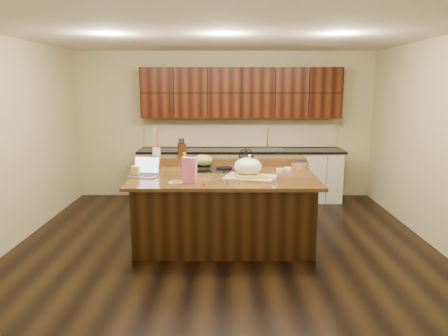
{
  "coord_description": "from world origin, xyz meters",
  "views": [
    {
      "loc": [
        0.02,
        -5.66,
        2.09
      ],
      "look_at": [
        0.0,
        0.05,
        1.0
      ],
      "focal_mm": 35.0,
      "sensor_mm": 36.0,
      "label": 1
    }
  ],
  "objects": [
    {
      "name": "candy_plate",
      "position": [
        -0.58,
        -0.49,
        0.93
      ],
      "size": [
        0.19,
        0.19,
        0.01
      ],
      "primitive_type": "cylinder",
      "rotation": [
        0.0,
        0.0,
        -0.06
      ],
      "color": "white",
      "rests_on": "island"
    },
    {
      "name": "ramekin_c",
      "position": [
        0.77,
        0.19,
        0.94
      ],
      "size": [
        0.13,
        0.13,
        0.04
      ],
      "primitive_type": "cylinder",
      "rotation": [
        0.0,
        0.0,
        -0.33
      ],
      "color": "white",
      "rests_on": "island"
    },
    {
      "name": "vinegar_bottle",
      "position": [
        0.33,
        -0.18,
        1.04
      ],
      "size": [
        0.08,
        0.08,
        0.25
      ],
      "primitive_type": "cylinder",
      "rotation": [
        0.0,
        0.0,
        0.23
      ],
      "color": "silver",
      "rests_on": "island"
    },
    {
      "name": "pink_bag",
      "position": [
        -0.42,
        -0.49,
        1.08
      ],
      "size": [
        0.19,
        0.13,
        0.31
      ],
      "primitive_type": "cube",
      "rotation": [
        0.0,
        0.0,
        -0.28
      ],
      "color": "pink",
      "rests_on": "island"
    },
    {
      "name": "island",
      "position": [
        0.0,
        0.0,
        0.46
      ],
      "size": [
        2.4,
        1.6,
        0.92
      ],
      "color": "black",
      "rests_on": "ground"
    },
    {
      "name": "gumdrop_6",
      "position": [
        -0.23,
        -0.61,
        0.93
      ],
      "size": [
        0.02,
        0.02,
        0.02
      ],
      "primitive_type": "ellipsoid",
      "color": "red",
      "rests_on": "island"
    },
    {
      "name": "kettle",
      "position": [
        0.3,
        0.17,
        1.07
      ],
      "size": [
        0.26,
        0.26,
        0.21
      ],
      "primitive_type": "ellipsoid",
      "rotation": [
        0.0,
        0.0,
        0.15
      ],
      "color": "black",
      "rests_on": "cooktop"
    },
    {
      "name": "ramekin_a",
      "position": [
        0.61,
        -0.29,
        0.94
      ],
      "size": [
        0.1,
        0.1,
        0.04
      ],
      "primitive_type": "cylinder",
      "rotation": [
        0.0,
        0.0,
        0.02
      ],
      "color": "white",
      "rests_on": "island"
    },
    {
      "name": "back_counter",
      "position": [
        0.3,
        2.23,
        0.98
      ],
      "size": [
        3.7,
        0.66,
        2.4
      ],
      "color": "silver",
      "rests_on": "ground"
    },
    {
      "name": "cooktop",
      "position": [
        0.0,
        0.3,
        0.94
      ],
      "size": [
        0.92,
        0.52,
        0.05
      ],
      "color": "gray",
      "rests_on": "island"
    },
    {
      "name": "laptop",
      "position": [
        -1.03,
        -0.08,
        0.99
      ],
      "size": [
        0.41,
        0.35,
        0.25
      ],
      "rotation": [
        0.0,
        0.0,
        -0.19
      ],
      "color": "#B7B7BC",
      "rests_on": "island"
    },
    {
      "name": "gumdrop_5",
      "position": [
        0.03,
        -0.41,
        0.93
      ],
      "size": [
        0.02,
        0.02,
        0.02
      ],
      "primitive_type": "ellipsoid",
      "color": "#198C26",
      "rests_on": "island"
    },
    {
      "name": "back_ledge",
      "position": [
        0.0,
        0.7,
        0.98
      ],
      "size": [
        2.4,
        0.3,
        0.12
      ],
      "primitive_type": "cube",
      "color": "black",
      "rests_on": "island"
    },
    {
      "name": "gumdrop_3",
      "position": [
        -0.12,
        -0.48,
        0.93
      ],
      "size": [
        0.02,
        0.02,
        0.02
      ],
      "primitive_type": "ellipsoid",
      "color": "#198C26",
      "rests_on": "island"
    },
    {
      "name": "gumdrop_8",
      "position": [
        -0.25,
        -0.4,
        0.93
      ],
      "size": [
        0.02,
        0.02,
        0.02
      ],
      "primitive_type": "ellipsoid",
      "color": "red",
      "rests_on": "island"
    },
    {
      "name": "gumdrop_7",
      "position": [
        -0.19,
        -0.45,
        0.93
      ],
      "size": [
        0.02,
        0.02,
        0.02
      ],
      "primitive_type": "ellipsoid",
      "color": "#198C26",
      "rests_on": "island"
    },
    {
      "name": "gumdrop_2",
      "position": [
        0.04,
        -0.57,
        0.93
      ],
      "size": [
        0.02,
        0.02,
        0.02
      ],
      "primitive_type": "ellipsoid",
      "color": "red",
      "rests_on": "island"
    },
    {
      "name": "kitchen_timer",
      "position": [
        0.6,
        -0.6,
        0.96
      ],
      "size": [
        0.11,
        0.11,
        0.07
      ],
      "primitive_type": "cone",
      "rotation": [
        0.0,
        0.0,
        -0.41
      ],
      "color": "silver",
      "rests_on": "island"
    },
    {
      "name": "wooden_tray",
      "position": [
        0.31,
        -0.17,
        1.03
      ],
      "size": [
        0.71,
        0.6,
        0.25
      ],
      "rotation": [
        0.0,
        0.0,
        -0.27
      ],
      "color": "tan",
      "rests_on": "island"
    },
    {
      "name": "room",
      "position": [
        0.0,
        0.0,
        1.35
      ],
      "size": [
        5.52,
        5.02,
        2.72
      ],
      "color": "black",
      "rests_on": "ground"
    },
    {
      "name": "knife_block",
      "position": [
        -0.62,
        0.7,
        1.14
      ],
      "size": [
        0.14,
        0.18,
        0.2
      ],
      "primitive_type": "cube",
      "rotation": [
        0.0,
        0.0,
        0.23
      ],
      "color": "black",
      "rests_on": "back_ledge"
    },
    {
      "name": "utensil_crock",
      "position": [
        -1.0,
        0.7,
        1.11
      ],
      "size": [
        0.13,
        0.13,
        0.14
      ],
      "primitive_type": "cylinder",
      "rotation": [
        0.0,
        0.0,
        0.09
      ],
      "color": "white",
      "rests_on": "back_ledge"
    },
    {
      "name": "green_bowl",
      "position": [
        -0.3,
        0.43,
        1.04
      ],
      "size": [
        0.3,
        0.3,
        0.15
      ],
      "primitive_type": "ellipsoid",
      "rotation": [
        0.0,
        0.0,
        0.07
      ],
      "color": "olive",
      "rests_on": "cooktop"
    },
    {
      "name": "package_box",
      "position": [
        -1.15,
        -0.11,
        0.99
      ],
      "size": [
        0.11,
        0.09,
        0.13
      ],
      "primitive_type": "cube",
      "rotation": [
        0.0,
        0.0,
        -0.32
      ],
      "color": "gold",
      "rests_on": "island"
    },
    {
      "name": "gumdrop_1",
      "position": [
        -0.08,
        -0.39,
        0.93
      ],
      "size": [
        0.02,
        0.02,
        0.02
      ],
      "primitive_type": "ellipsoid",
      "color": "#198C26",
      "rests_on": "island"
    },
    {
      "name": "strainer_bowl",
      "position": [
        1.08,
        0.43,
        0.97
      ],
      "size": [
        0.32,
        0.32,
        0.09
      ],
      "primitive_type": "cylinder",
      "rotation": [
        0.0,
        0.0,
        -0.42
      ],
      "color": "#996B3F",
      "rests_on": "island"
    },
    {
      "name": "gumdrop_0",
      "position": [
        -0.24,
        -0.59,
        0.93
      ],
      "size": [
        0.02,
        0.02,
        0.02
      ],
      "primitive_type": "ellipsoid",
      "color": "red",
      "rests_on": "island"
    },
    {
      "name": "oil_bottle",
      "position": [
        -0.5,
        -0.15,
        1.06
      ],
      "size": [
        0.09,
        0.09,
        0.27
      ],
      "primitive_type": "cylinder",
      "rotation": [
        0.0,
        0.0,
        0.31
      ],
      "color": "gold",
      "rests_on": "island"
    },
    {
      "name": "ramekin_b",
      "position": [
        0.89,
        0.28,
        0.94
      ],
      "size": [
        0.13,
        0.13,
        0.04
      ],
      "primitive_type": "cylinder",
      "rotation": [
        0.0,
        0.0,
        0.34
      ],
      "color": "white",
      "rests_on": "island"
    },
    {
      "name": "gumdrop_4",
      "position": [
        0.18,
        -0.57,
        0.93
      ],
      "size": [
        0.02,
        0.02,
        0.02
      ],
      "primitive_type": "ellipsoid",
      "color": "red",
      "rests_on": "island"
    }
  ]
}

